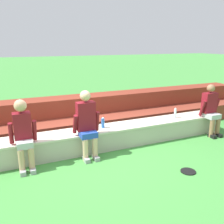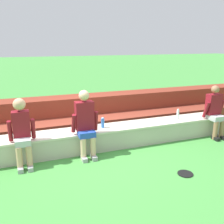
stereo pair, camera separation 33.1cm
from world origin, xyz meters
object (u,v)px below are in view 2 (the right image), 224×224
(person_center, at_px, (215,111))
(water_bottle_mid_right, at_px, (103,123))
(person_left_of_center, at_px, (85,122))
(water_bottle_near_right, at_px, (178,114))
(frisbee, at_px, (185,174))
(person_far_left, at_px, (22,131))

(person_center, height_order, water_bottle_mid_right, person_center)
(person_left_of_center, bearing_deg, water_bottle_near_right, 6.64)
(water_bottle_mid_right, relative_size, water_bottle_near_right, 0.91)
(person_left_of_center, height_order, water_bottle_mid_right, person_left_of_center)
(person_left_of_center, xyz_separation_m, water_bottle_mid_right, (0.47, 0.32, -0.16))
(water_bottle_near_right, bearing_deg, water_bottle_mid_right, 178.73)
(person_left_of_center, distance_m, frisbee, 2.15)
(person_left_of_center, distance_m, water_bottle_near_right, 2.44)
(person_center, bearing_deg, water_bottle_mid_right, 173.06)
(person_center, height_order, frisbee, person_center)
(person_far_left, relative_size, water_bottle_mid_right, 5.55)
(person_far_left, height_order, frisbee, person_far_left)
(water_bottle_near_right, relative_size, frisbee, 0.94)
(person_center, bearing_deg, person_left_of_center, 179.68)
(person_left_of_center, xyz_separation_m, person_center, (3.28, -0.02, -0.06))
(frisbee, bearing_deg, water_bottle_mid_right, 120.77)
(person_center, xyz_separation_m, water_bottle_mid_right, (-2.81, 0.34, -0.10))
(person_left_of_center, bearing_deg, person_center, -0.32)
(water_bottle_mid_right, height_order, water_bottle_near_right, water_bottle_near_right)
(water_bottle_near_right, bearing_deg, person_left_of_center, -173.36)
(person_far_left, distance_m, person_center, 4.51)
(person_far_left, xyz_separation_m, water_bottle_near_right, (3.64, 0.27, -0.11))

